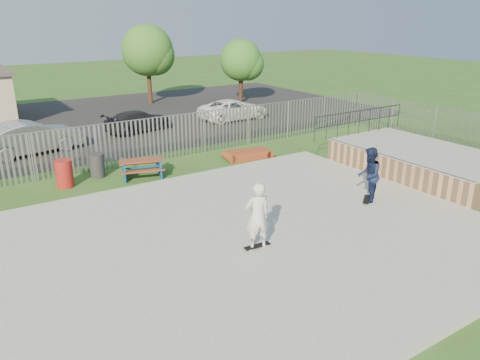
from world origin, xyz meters
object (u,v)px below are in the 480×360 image
trash_bin_red (64,174)px  tree_mid (147,50)px  car_dark (139,121)px  car_white (234,109)px  skater_white (257,216)px  funbox (248,155)px  car_silver (31,138)px  picnic_table (142,168)px  trash_bin_grey (97,165)px  skater_navy (369,175)px  tree_right (241,60)px

trash_bin_red → tree_mid: size_ratio=0.19×
trash_bin_red → car_dark: bearing=50.5°
car_white → car_dark: bearing=85.9°
tree_mid → skater_white: size_ratio=2.97×
funbox → trash_bin_red: 8.14m
trash_bin_red → car_silver: (-0.16, 5.63, 0.26)m
picnic_table → trash_bin_grey: 1.82m
car_dark → tree_mid: 9.72m
funbox → skater_white: (-4.94, -7.75, 0.93)m
trash_bin_grey → skater_navy: skater_navy is taller
car_white → skater_white: size_ratio=2.35×
skater_navy → trash_bin_red: bearing=-80.9°
trash_bin_grey → car_silver: size_ratio=0.21×
trash_bin_red → car_dark: size_ratio=0.27×
trash_bin_red → trash_bin_grey: (1.43, 0.50, -0.05)m
funbox → car_silver: (-8.26, 6.38, 0.61)m
funbox → picnic_table: bearing=-172.6°
car_white → tree_mid: (-2.14, 8.41, 3.24)m
trash_bin_red → trash_bin_grey: size_ratio=1.10×
trash_bin_red → car_white: size_ratio=0.24×
car_silver → skater_white: size_ratio=2.45×
funbox → skater_navy: bearing=-77.2°
picnic_table → skater_navy: size_ratio=1.05×
car_white → picnic_table: bearing=126.9°
trash_bin_grey → tree_right: bearing=37.7°
funbox → tree_mid: 16.58m
picnic_table → funbox: bearing=12.9°
funbox → car_silver: size_ratio=0.43×
tree_mid → tree_right: bearing=-32.1°
car_dark → skater_navy: skater_navy is taller
trash_bin_grey → car_dark: 8.01m
car_dark → car_white: (6.31, -0.26, 0.04)m
trash_bin_red → tree_right: tree_right is taller
tree_mid → tree_right: (5.81, -3.65, -0.72)m
car_dark → tree_right: tree_right is taller
funbox → car_dark: 8.21m
car_silver → tree_right: tree_right is taller
car_dark → car_white: 6.31m
skater_navy → tree_right: bearing=-149.3°
picnic_table → trash_bin_red: trash_bin_red is taller
car_silver → skater_navy: skater_navy is taller
car_white → tree_right: size_ratio=0.97×
car_white → funbox: bearing=150.1°
picnic_table → tree_right: (12.90, 12.13, 2.81)m
tree_right → trash_bin_grey: bearing=-142.3°
trash_bin_grey → trash_bin_red: bearing=-160.9°
skater_white → car_silver: bearing=-63.8°
car_silver → tree_right: bearing=-81.5°
car_silver → car_dark: 6.24m
picnic_table → tree_mid: bearing=81.6°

